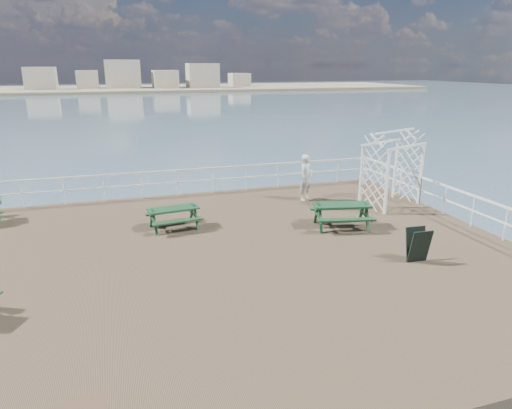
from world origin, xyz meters
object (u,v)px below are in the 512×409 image
object	(u,v)px
picnic_table_b	(174,213)
trellis_arbor	(392,173)
picnic_table_c	(342,210)
person	(306,178)

from	to	relation	value
picnic_table_b	trellis_arbor	distance (m)	8.36
picnic_table_c	trellis_arbor	size ratio (longest dim) A/B	0.74
picnic_table_b	trellis_arbor	xyz separation A→B (m)	(8.32, 0.14, 0.77)
picnic_table_b	person	size ratio (longest dim) A/B	0.97
picnic_table_b	trellis_arbor	size ratio (longest dim) A/B	0.62
picnic_table_b	picnic_table_c	size ratio (longest dim) A/B	0.83
picnic_table_b	picnic_table_c	distance (m)	5.57
trellis_arbor	person	xyz separation A→B (m)	(-2.81, 1.63, -0.37)
picnic_table_b	person	xyz separation A→B (m)	(5.51, 1.77, 0.41)
trellis_arbor	person	size ratio (longest dim) A/B	1.57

